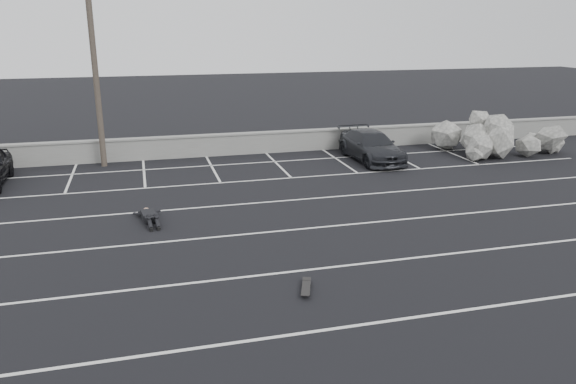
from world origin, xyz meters
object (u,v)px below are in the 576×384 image
object	(u,v)px
trash_bin	(349,140)
riprap_pile	(493,142)
person	(148,212)
car_right	(371,146)
skateboard	(306,288)
utility_pole	(94,56)

from	to	relation	value
trash_bin	riprap_pile	world-z (taller)	riprap_pile
trash_bin	person	xyz separation A→B (m)	(-10.29, -8.37, -0.25)
car_right	skateboard	world-z (taller)	car_right
car_right	person	distance (m)	12.02
utility_pole	person	world-z (taller)	utility_pole
riprap_pile	person	bearing A→B (deg)	-162.26
utility_pole	trash_bin	xyz separation A→B (m)	(12.06, 0.40, -4.42)
car_right	person	world-z (taller)	car_right
car_right	skateboard	distance (m)	14.09
skateboard	utility_pole	bearing A→B (deg)	129.38
riprap_pile	skateboard	world-z (taller)	riprap_pile
utility_pole	riprap_pile	size ratio (longest dim) A/B	1.49
riprap_pile	skateboard	size ratio (longest dim) A/B	7.75
utility_pole	person	size ratio (longest dim) A/B	3.89
person	car_right	bearing A→B (deg)	21.80
car_right	riprap_pile	bearing A→B (deg)	-7.05
car_right	utility_pole	size ratio (longest dim) A/B	0.49
car_right	utility_pole	bearing A→B (deg)	168.63
utility_pole	person	bearing A→B (deg)	-77.47
trash_bin	riprap_pile	xyz separation A→B (m)	(6.39, -3.03, 0.17)
trash_bin	skateboard	size ratio (longest dim) A/B	1.15
car_right	riprap_pile	xyz separation A→B (m)	(6.21, -0.57, -0.02)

